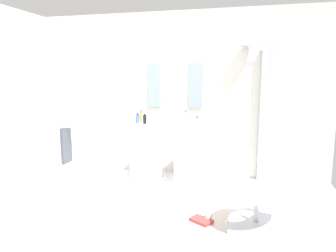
{
  "coord_description": "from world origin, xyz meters",
  "views": [
    {
      "loc": [
        1.1,
        -3.28,
        1.57
      ],
      "look_at": [
        0.15,
        0.55,
        0.95
      ],
      "focal_mm": 33.08,
      "sensor_mm": 36.0,
      "label": 1
    }
  ],
  "objects_px": {
    "pedestal_sink_right": "(190,153)",
    "soap_bottle_blue": "(138,119)",
    "towel_rack": "(64,147)",
    "soap_bottle_grey": "(186,117)",
    "shower_column": "(263,111)",
    "lounge_chair": "(257,196)",
    "pedestal_sink_left": "(147,151)",
    "coffee_mug": "(208,216)",
    "magazine_red": "(201,220)",
    "soap_bottle_black": "(145,119)",
    "soap_bottle_white": "(197,121)",
    "soap_bottle_amber": "(141,116)"
  },
  "relations": [
    {
      "from": "soap_bottle_amber",
      "to": "magazine_red",
      "type": "bearing_deg",
      "value": -49.32
    },
    {
      "from": "shower_column",
      "to": "soap_bottle_amber",
      "type": "height_order",
      "value": "shower_column"
    },
    {
      "from": "soap_bottle_white",
      "to": "shower_column",
      "type": "bearing_deg",
      "value": 23.26
    },
    {
      "from": "pedestal_sink_right",
      "to": "soap_bottle_grey",
      "type": "height_order",
      "value": "soap_bottle_grey"
    },
    {
      "from": "coffee_mug",
      "to": "shower_column",
      "type": "bearing_deg",
      "value": 68.62
    },
    {
      "from": "pedestal_sink_right",
      "to": "soap_bottle_white",
      "type": "height_order",
      "value": "soap_bottle_white"
    },
    {
      "from": "shower_column",
      "to": "towel_rack",
      "type": "relative_size",
      "value": 2.16
    },
    {
      "from": "shower_column",
      "to": "soap_bottle_white",
      "type": "bearing_deg",
      "value": -156.74
    },
    {
      "from": "pedestal_sink_left",
      "to": "soap_bottle_blue",
      "type": "distance_m",
      "value": 0.52
    },
    {
      "from": "pedestal_sink_left",
      "to": "soap_bottle_amber",
      "type": "relative_size",
      "value": 5.23
    },
    {
      "from": "towel_rack",
      "to": "magazine_red",
      "type": "distance_m",
      "value": 2.14
    },
    {
      "from": "shower_column",
      "to": "lounge_chair",
      "type": "distance_m",
      "value": 1.77
    },
    {
      "from": "shower_column",
      "to": "magazine_red",
      "type": "distance_m",
      "value": 2.07
    },
    {
      "from": "soap_bottle_grey",
      "to": "soap_bottle_white",
      "type": "height_order",
      "value": "soap_bottle_grey"
    },
    {
      "from": "shower_column",
      "to": "soap_bottle_amber",
      "type": "xyz_separation_m",
      "value": [
        -1.82,
        -0.33,
        -0.1
      ]
    },
    {
      "from": "shower_column",
      "to": "soap_bottle_white",
      "type": "distance_m",
      "value": 1.03
    },
    {
      "from": "lounge_chair",
      "to": "soap_bottle_amber",
      "type": "distance_m",
      "value": 2.21
    },
    {
      "from": "shower_column",
      "to": "soap_bottle_grey",
      "type": "bearing_deg",
      "value": -164.83
    },
    {
      "from": "pedestal_sink_left",
      "to": "towel_rack",
      "type": "xyz_separation_m",
      "value": [
        -0.95,
        -0.74,
        0.18
      ]
    },
    {
      "from": "soap_bottle_blue",
      "to": "soap_bottle_grey",
      "type": "bearing_deg",
      "value": 12.36
    },
    {
      "from": "pedestal_sink_left",
      "to": "pedestal_sink_right",
      "type": "xyz_separation_m",
      "value": [
        0.68,
        0.0,
        0.0
      ]
    },
    {
      "from": "pedestal_sink_left",
      "to": "soap_bottle_black",
      "type": "distance_m",
      "value": 0.52
    },
    {
      "from": "magazine_red",
      "to": "soap_bottle_white",
      "type": "xyz_separation_m",
      "value": [
        -0.25,
        1.24,
        0.92
      ]
    },
    {
      "from": "pedestal_sink_left",
      "to": "magazine_red",
      "type": "xyz_separation_m",
      "value": [
        1.03,
        -1.28,
        -0.43
      ]
    },
    {
      "from": "coffee_mug",
      "to": "towel_rack",
      "type": "bearing_deg",
      "value": 166.8
    },
    {
      "from": "towel_rack",
      "to": "soap_bottle_white",
      "type": "distance_m",
      "value": 1.9
    },
    {
      "from": "coffee_mug",
      "to": "soap_bottle_amber",
      "type": "bearing_deg",
      "value": 133.56
    },
    {
      "from": "soap_bottle_grey",
      "to": "soap_bottle_black",
      "type": "bearing_deg",
      "value": -163.53
    },
    {
      "from": "lounge_chair",
      "to": "magazine_red",
      "type": "distance_m",
      "value": 0.66
    },
    {
      "from": "coffee_mug",
      "to": "pedestal_sink_left",
      "type": "bearing_deg",
      "value": 131.91
    },
    {
      "from": "pedestal_sink_right",
      "to": "soap_bottle_blue",
      "type": "xyz_separation_m",
      "value": [
        -0.79,
        -0.09,
        0.5
      ]
    },
    {
      "from": "towel_rack",
      "to": "soap_bottle_blue",
      "type": "distance_m",
      "value": 1.11
    },
    {
      "from": "pedestal_sink_right",
      "to": "soap_bottle_blue",
      "type": "bearing_deg",
      "value": -173.39
    },
    {
      "from": "pedestal_sink_right",
      "to": "soap_bottle_amber",
      "type": "height_order",
      "value": "soap_bottle_amber"
    },
    {
      "from": "pedestal_sink_right",
      "to": "soap_bottle_grey",
      "type": "relative_size",
      "value": 5.06
    },
    {
      "from": "soap_bottle_grey",
      "to": "towel_rack",
      "type": "bearing_deg",
      "value": -152.45
    },
    {
      "from": "soap_bottle_amber",
      "to": "shower_column",
      "type": "bearing_deg",
      "value": 10.41
    },
    {
      "from": "towel_rack",
      "to": "soap_bottle_grey",
      "type": "distance_m",
      "value": 1.78
    },
    {
      "from": "shower_column",
      "to": "coffee_mug",
      "type": "bearing_deg",
      "value": -111.38
    },
    {
      "from": "lounge_chair",
      "to": "soap_bottle_white",
      "type": "height_order",
      "value": "soap_bottle_white"
    },
    {
      "from": "coffee_mug",
      "to": "magazine_red",
      "type": "bearing_deg",
      "value": -141.07
    },
    {
      "from": "shower_column",
      "to": "soap_bottle_black",
      "type": "xyz_separation_m",
      "value": [
        -1.71,
        -0.48,
        -0.12
      ]
    },
    {
      "from": "lounge_chair",
      "to": "soap_bottle_grey",
      "type": "relative_size",
      "value": 5.52
    },
    {
      "from": "soap_bottle_black",
      "to": "magazine_red",
      "type": "bearing_deg",
      "value": -48.88
    },
    {
      "from": "shower_column",
      "to": "magazine_red",
      "type": "relative_size",
      "value": 8.82
    },
    {
      "from": "coffee_mug",
      "to": "soap_bottle_black",
      "type": "bearing_deg",
      "value": 134.33
    },
    {
      "from": "shower_column",
      "to": "soap_bottle_amber",
      "type": "bearing_deg",
      "value": -169.59
    },
    {
      "from": "magazine_red",
      "to": "soap_bottle_blue",
      "type": "height_order",
      "value": "soap_bottle_blue"
    },
    {
      "from": "shower_column",
      "to": "lounge_chair",
      "type": "height_order",
      "value": "shower_column"
    },
    {
      "from": "pedestal_sink_left",
      "to": "pedestal_sink_right",
      "type": "bearing_deg",
      "value": 0.0
    }
  ]
}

